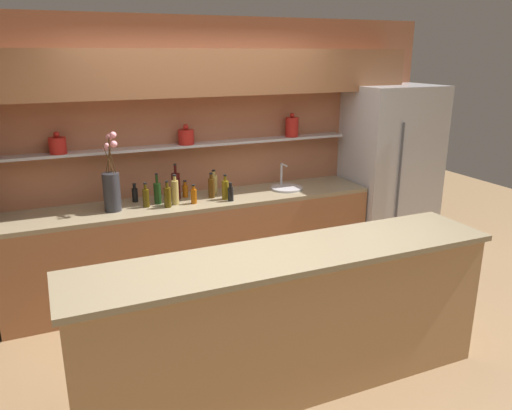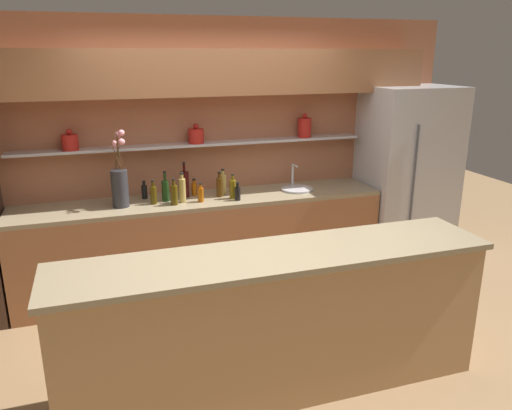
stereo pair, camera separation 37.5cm
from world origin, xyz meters
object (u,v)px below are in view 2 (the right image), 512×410
(bottle_oil_11, at_px, (174,194))
(bottle_wine_2, at_px, (165,190))
(bottle_spirit_1, at_px, (220,186))
(sink_fixture, at_px, (297,188))
(flower_vase, at_px, (120,184))
(bottle_sauce_8, at_px, (144,191))
(bottle_sauce_5, at_px, (201,194))
(bottle_spirit_6, at_px, (182,190))
(bottle_sauce_10, at_px, (194,189))
(bottle_oil_0, at_px, (233,189))
(bottle_sauce_4, at_px, (238,193))
(refrigerator, at_px, (406,177))
(bottle_wine_3, at_px, (185,184))
(bottle_spirit_7, at_px, (223,184))
(bottle_oil_9, at_px, (153,194))

(bottle_oil_11, bearing_deg, bottle_wine_2, 112.15)
(bottle_spirit_1, relative_size, bottle_oil_11, 1.00)
(sink_fixture, xyz_separation_m, bottle_spirit_1, (-0.81, -0.00, 0.08))
(flower_vase, relative_size, bottle_wine_2, 2.43)
(bottle_sauce_8, bearing_deg, bottle_sauce_5, -29.07)
(bottle_spirit_6, bearing_deg, bottle_sauce_10, 52.59)
(bottle_oil_0, height_order, bottle_sauce_4, bottle_oil_0)
(refrigerator, bearing_deg, bottle_sauce_8, 175.82)
(bottle_spirit_1, bearing_deg, bottle_spirit_6, -168.60)
(bottle_sauce_5, bearing_deg, flower_vase, 174.12)
(flower_vase, bearing_deg, bottle_sauce_5, -5.88)
(bottle_sauce_5, relative_size, bottle_sauce_10, 1.09)
(bottle_spirit_1, height_order, bottle_sauce_5, bottle_spirit_1)
(bottle_wine_3, distance_m, bottle_sauce_8, 0.39)
(bottle_sauce_10, bearing_deg, flower_vase, -167.11)
(bottle_oil_0, distance_m, bottle_sauce_10, 0.40)
(bottle_wine_3, xyz_separation_m, bottle_sauce_5, (0.11, -0.21, -0.06))
(flower_vase, xyz_separation_m, bottle_sauce_10, (0.71, 0.16, -0.14))
(refrigerator, distance_m, bottle_wine_3, 2.41)
(bottle_wine_3, relative_size, bottle_oil_11, 1.40)
(bottle_spirit_7, height_order, bottle_sauce_10, bottle_spirit_7)
(sink_fixture, height_order, bottle_oil_0, sink_fixture)
(bottle_spirit_7, distance_m, bottle_sauce_10, 0.29)
(bottle_sauce_10, bearing_deg, sink_fixture, -6.50)
(bottle_oil_0, distance_m, bottle_wine_2, 0.64)
(sink_fixture, relative_size, bottle_spirit_7, 1.32)
(flower_vase, bearing_deg, refrigerator, -0.09)
(bottle_sauce_8, height_order, bottle_sauce_10, bottle_sauce_8)
(bottle_sauce_5, relative_size, bottle_sauce_8, 1.02)
(bottle_oil_0, height_order, bottle_spirit_6, bottle_spirit_6)
(bottle_sauce_4, xyz_separation_m, bottle_sauce_8, (-0.83, 0.33, 0.00))
(flower_vase, xyz_separation_m, bottle_wine_3, (0.61, 0.13, -0.08))
(bottle_spirit_7, bearing_deg, refrigerator, -3.98)
(refrigerator, bearing_deg, bottle_sauce_10, 175.88)
(bottle_spirit_1, xyz_separation_m, bottle_spirit_6, (-0.38, -0.08, 0.02))
(bottle_wine_3, height_order, bottle_sauce_8, bottle_wine_3)
(sink_fixture, bearing_deg, bottle_spirit_1, -179.88)
(sink_fixture, bearing_deg, bottle_wine_2, 179.68)
(bottle_wine_2, distance_m, bottle_wine_3, 0.22)
(bottle_wine_3, height_order, bottle_oil_9, bottle_wine_3)
(sink_fixture, height_order, bottle_wine_2, bottle_wine_2)
(bottle_spirit_7, bearing_deg, bottle_wine_2, -171.65)
(flower_vase, bearing_deg, bottle_spirit_1, 2.55)
(bottle_sauce_4, bearing_deg, refrigerator, 3.73)
(sink_fixture, relative_size, bottle_sauce_4, 1.86)
(refrigerator, distance_m, bottle_oil_0, 1.98)
(bottle_sauce_8, distance_m, bottle_sauce_10, 0.48)
(bottle_spirit_1, height_order, bottle_spirit_7, bottle_spirit_7)
(bottle_wine_3, xyz_separation_m, bottle_oil_9, (-0.32, -0.14, -0.04))
(bottle_spirit_6, height_order, bottle_oil_11, bottle_spirit_6)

